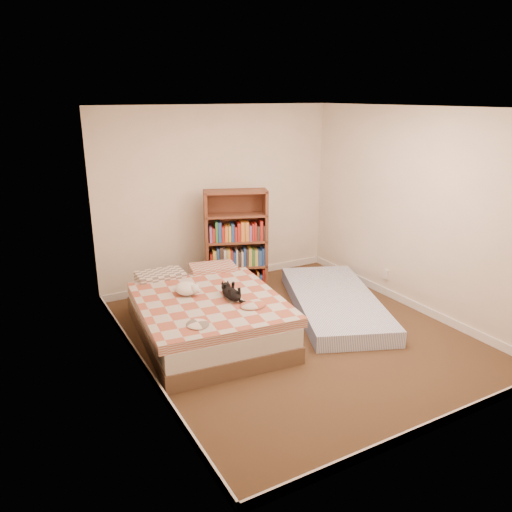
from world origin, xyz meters
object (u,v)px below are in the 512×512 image
bed (205,313)px  white_dog (187,289)px  floor_mattress (335,302)px  black_cat (230,293)px  bookshelf (235,253)px

bed → white_dog: bearing=163.8°
floor_mattress → black_cat: (-1.50, -0.07, 0.45)m
bed → white_dog: 0.36m
bed → bookshelf: (0.92, 1.06, 0.28)m
bed → bookshelf: bookshelf is taller
floor_mattress → bookshelf: bearing=144.3°
black_cat → white_dog: bearing=147.1°
white_dog → bed: bearing=-9.8°
bed → black_cat: black_cat is taller
bookshelf → white_dog: bearing=-117.5°
white_dog → floor_mattress: bearing=4.6°
floor_mattress → white_dog: 1.95m
black_cat → white_dog: white_dog is taller
black_cat → bed: bearing=136.4°
black_cat → white_dog: size_ratio=1.80×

